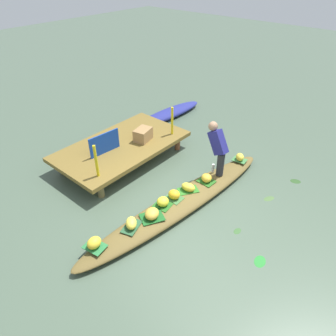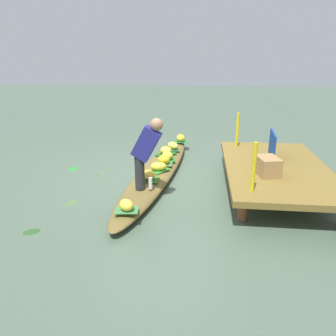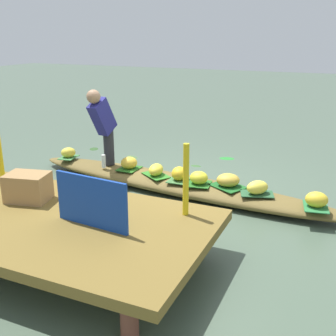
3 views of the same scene
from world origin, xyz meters
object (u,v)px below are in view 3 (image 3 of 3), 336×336
(banana_bunch_2, at_px, (228,180))
(vendor_person, at_px, (103,123))
(banana_bunch_1, at_px, (68,152))
(banana_bunch_3, at_px, (257,187))
(water_bottle, at_px, (104,161))
(banana_bunch_0, at_px, (317,200))
(banana_bunch_4, at_px, (129,163))
(vendor_boat, at_px, (176,184))
(banana_bunch_7, at_px, (199,178))
(banana_bunch_6, at_px, (156,170))
(market_banner, at_px, (91,202))
(produce_crate, at_px, (28,187))
(banana_bunch_5, at_px, (179,174))

(banana_bunch_2, bearing_deg, vendor_person, -2.73)
(banana_bunch_1, distance_m, banana_bunch_3, 3.22)
(banana_bunch_1, bearing_deg, banana_bunch_3, 173.42)
(water_bottle, bearing_deg, banana_bunch_0, 174.73)
(banana_bunch_0, distance_m, banana_bunch_4, 2.75)
(vendor_boat, distance_m, banana_bunch_7, 0.47)
(banana_bunch_0, bearing_deg, banana_bunch_6, -7.01)
(banana_bunch_2, relative_size, market_banner, 0.39)
(banana_bunch_1, bearing_deg, market_banner, 131.02)
(banana_bunch_2, bearing_deg, produce_crate, 47.85)
(banana_bunch_3, relative_size, vendor_person, 0.25)
(vendor_person, relative_size, produce_crate, 2.71)
(banana_bunch_1, relative_size, banana_bunch_3, 0.80)
(vendor_boat, xyz_separation_m, market_banner, (-0.08, 2.21, 0.58))
(vendor_boat, height_order, banana_bunch_3, banana_bunch_3)
(banana_bunch_2, bearing_deg, banana_bunch_3, 164.48)
(banana_bunch_3, relative_size, produce_crate, 0.67)
(banana_bunch_2, bearing_deg, water_bottle, -1.07)
(water_bottle, height_order, market_banner, market_banner)
(banana_bunch_0, height_order, vendor_person, vendor_person)
(vendor_boat, distance_m, banana_bunch_2, 0.81)
(banana_bunch_0, bearing_deg, banana_bunch_1, -7.31)
(produce_crate, bearing_deg, vendor_boat, -115.11)
(banana_bunch_6, bearing_deg, market_banner, 99.71)
(banana_bunch_1, distance_m, banana_bunch_7, 2.42)
(banana_bunch_7, height_order, produce_crate, produce_crate)
(vendor_person, bearing_deg, vendor_boat, 179.26)
(banana_bunch_2, relative_size, banana_bunch_7, 1.26)
(banana_bunch_3, bearing_deg, banana_bunch_6, -5.30)
(banana_bunch_2, relative_size, banana_bunch_4, 1.23)
(banana_bunch_0, bearing_deg, banana_bunch_4, -8.00)
(banana_bunch_5, bearing_deg, market_banner, 89.56)
(banana_bunch_2, distance_m, banana_bunch_3, 0.43)
(banana_bunch_2, distance_m, banana_bunch_5, 0.69)
(banana_bunch_7, xyz_separation_m, water_bottle, (1.58, -0.11, 0.01))
(vendor_boat, xyz_separation_m, banana_bunch_4, (0.80, -0.05, 0.20))
(water_bottle, xyz_separation_m, market_banner, (-1.26, 2.17, 0.37))
(water_bottle, distance_m, market_banner, 2.54)
(banana_bunch_4, xyz_separation_m, banana_bunch_5, (-0.89, 0.17, 0.00))
(banana_bunch_6, relative_size, banana_bunch_7, 1.22)
(banana_bunch_2, height_order, banana_bunch_6, banana_bunch_2)
(banana_bunch_3, height_order, banana_bunch_7, banana_bunch_7)
(banana_bunch_6, bearing_deg, banana_bunch_5, 171.32)
(banana_bunch_6, xyz_separation_m, banana_bunch_7, (-0.69, 0.09, 0.01))
(banana_bunch_3, relative_size, banana_bunch_7, 1.20)
(vendor_boat, height_order, produce_crate, produce_crate)
(banana_bunch_2, relative_size, water_bottle, 1.54)
(vendor_boat, relative_size, market_banner, 6.28)
(banana_bunch_4, bearing_deg, banana_bunch_5, 169.25)
(banana_bunch_3, distance_m, produce_crate, 2.77)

